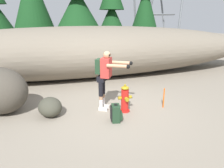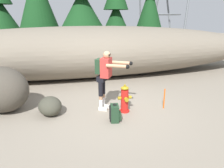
{
  "view_description": "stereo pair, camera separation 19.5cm",
  "coord_description": "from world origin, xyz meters",
  "px_view_note": "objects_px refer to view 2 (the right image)",
  "views": [
    {
      "loc": [
        -1.62,
        -5.29,
        2.53
      ],
      "look_at": [
        0.01,
        0.11,
        0.75
      ],
      "focal_mm": 33.4,
      "sensor_mm": 36.0,
      "label": 1
    },
    {
      "loc": [
        -1.43,
        -5.34,
        2.53
      ],
      "look_at": [
        0.01,
        0.11,
        0.75
      ],
      "focal_mm": 33.4,
      "sensor_mm": 36.0,
      "label": 2
    }
  ],
  "objects_px": {
    "utility_worker": "(105,73)",
    "survey_stake": "(164,99)",
    "boulder_mid": "(3,93)",
    "boulder_small": "(50,106)",
    "fire_hydrant": "(125,99)",
    "spare_backpack": "(115,113)",
    "boulder_large": "(2,89)"
  },
  "relations": [
    {
      "from": "utility_worker",
      "to": "survey_stake",
      "type": "relative_size",
      "value": 2.82
    },
    {
      "from": "spare_backpack",
      "to": "survey_stake",
      "type": "bearing_deg",
      "value": 24.21
    },
    {
      "from": "utility_worker",
      "to": "boulder_mid",
      "type": "height_order",
      "value": "utility_worker"
    },
    {
      "from": "utility_worker",
      "to": "spare_backpack",
      "type": "height_order",
      "value": "utility_worker"
    },
    {
      "from": "fire_hydrant",
      "to": "survey_stake",
      "type": "bearing_deg",
      "value": -3.84
    },
    {
      "from": "utility_worker",
      "to": "survey_stake",
      "type": "height_order",
      "value": "utility_worker"
    },
    {
      "from": "boulder_small",
      "to": "boulder_large",
      "type": "bearing_deg",
      "value": 154.13
    },
    {
      "from": "boulder_mid",
      "to": "survey_stake",
      "type": "xyz_separation_m",
      "value": [
        4.69,
        -1.92,
        0.06
      ]
    },
    {
      "from": "fire_hydrant",
      "to": "survey_stake",
      "type": "xyz_separation_m",
      "value": [
        1.18,
        -0.08,
        -0.07
      ]
    },
    {
      "from": "fire_hydrant",
      "to": "boulder_mid",
      "type": "height_order",
      "value": "fire_hydrant"
    },
    {
      "from": "fire_hydrant",
      "to": "boulder_small",
      "type": "bearing_deg",
      "value": 171.03
    },
    {
      "from": "boulder_mid",
      "to": "survey_stake",
      "type": "distance_m",
      "value": 5.07
    },
    {
      "from": "utility_worker",
      "to": "boulder_small",
      "type": "height_order",
      "value": "utility_worker"
    },
    {
      "from": "boulder_mid",
      "to": "boulder_small",
      "type": "xyz_separation_m",
      "value": [
        1.48,
        -1.52,
        0.01
      ]
    },
    {
      "from": "utility_worker",
      "to": "boulder_large",
      "type": "bearing_deg",
      "value": -161.78
    },
    {
      "from": "fire_hydrant",
      "to": "spare_backpack",
      "type": "height_order",
      "value": "fire_hydrant"
    },
    {
      "from": "boulder_small",
      "to": "survey_stake",
      "type": "height_order",
      "value": "survey_stake"
    },
    {
      "from": "spare_backpack",
      "to": "boulder_small",
      "type": "bearing_deg",
      "value": 163.2
    },
    {
      "from": "utility_worker",
      "to": "boulder_small",
      "type": "xyz_separation_m",
      "value": [
        -1.55,
        0.03,
        -0.83
      ]
    },
    {
      "from": "boulder_small",
      "to": "survey_stake",
      "type": "relative_size",
      "value": 1.23
    },
    {
      "from": "utility_worker",
      "to": "spare_backpack",
      "type": "distance_m",
      "value": 1.17
    },
    {
      "from": "boulder_mid",
      "to": "fire_hydrant",
      "type": "bearing_deg",
      "value": -27.71
    },
    {
      "from": "fire_hydrant",
      "to": "boulder_mid",
      "type": "bearing_deg",
      "value": 152.29
    },
    {
      "from": "spare_backpack",
      "to": "fire_hydrant",
      "type": "bearing_deg",
      "value": 59.16
    },
    {
      "from": "utility_worker",
      "to": "boulder_mid",
      "type": "relative_size",
      "value": 1.99
    },
    {
      "from": "fire_hydrant",
      "to": "boulder_small",
      "type": "distance_m",
      "value": 2.05
    },
    {
      "from": "spare_backpack",
      "to": "boulder_large",
      "type": "relative_size",
      "value": 0.3
    },
    {
      "from": "fire_hydrant",
      "to": "spare_backpack",
      "type": "relative_size",
      "value": 1.7
    },
    {
      "from": "spare_backpack",
      "to": "survey_stake",
      "type": "relative_size",
      "value": 0.78
    },
    {
      "from": "spare_backpack",
      "to": "survey_stake",
      "type": "distance_m",
      "value": 1.66
    },
    {
      "from": "spare_backpack",
      "to": "survey_stake",
      "type": "xyz_separation_m",
      "value": [
        1.61,
        0.41,
        0.08
      ]
    },
    {
      "from": "fire_hydrant",
      "to": "survey_stake",
      "type": "distance_m",
      "value": 1.19
    }
  ]
}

